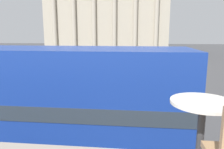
% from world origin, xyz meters
% --- Properties ---
extents(double_decker_bus, '(10.86, 2.68, 4.37)m').
position_xyz_m(double_decker_bus, '(-3.08, 4.35, 2.44)').
color(double_decker_bus, black).
rests_on(double_decker_bus, ground_plane).
extents(cafe_dining_table, '(0.60, 0.60, 0.73)m').
position_xyz_m(cafe_dining_table, '(1.23, -0.35, 4.02)').
color(cafe_dining_table, '#2D2D30').
rests_on(cafe_dining_table, cafe_floor_slab).
extents(plaza_building_left, '(26.67, 13.81, 17.83)m').
position_xyz_m(plaza_building_left, '(-5.87, 49.18, 8.91)').
color(plaza_building_left, '#B2A893').
rests_on(plaza_building_left, ground_plane).
extents(traffic_light_near, '(0.42, 0.24, 3.57)m').
position_xyz_m(traffic_light_near, '(-4.74, 9.68, 2.34)').
color(traffic_light_near, black).
rests_on(traffic_light_near, ground_plane).
extents(traffic_light_mid, '(0.42, 0.24, 3.71)m').
position_xyz_m(traffic_light_mid, '(2.33, 15.72, 2.43)').
color(traffic_light_mid, black).
rests_on(traffic_light_mid, ground_plane).
extents(car_navy, '(4.20, 1.93, 1.35)m').
position_xyz_m(car_navy, '(-4.35, 23.75, 0.70)').
color(car_navy, black).
rests_on(car_navy, ground_plane).
extents(car_maroon, '(4.20, 1.93, 1.35)m').
position_xyz_m(car_maroon, '(2.96, 28.92, 0.70)').
color(car_maroon, black).
rests_on(car_maroon, ground_plane).
extents(pedestrian_black, '(0.32, 0.32, 1.73)m').
position_xyz_m(pedestrian_black, '(0.93, 33.15, 1.00)').
color(pedestrian_black, '#282B33').
rests_on(pedestrian_black, ground_plane).
extents(pedestrian_yellow, '(0.32, 0.32, 1.61)m').
position_xyz_m(pedestrian_yellow, '(-5.32, 10.71, 0.92)').
color(pedestrian_yellow, '#282B33').
rests_on(pedestrian_yellow, ground_plane).
extents(pedestrian_grey, '(0.32, 0.32, 1.80)m').
position_xyz_m(pedestrian_grey, '(1.39, 20.18, 1.04)').
color(pedestrian_grey, '#282B33').
rests_on(pedestrian_grey, ground_plane).
extents(pedestrian_white, '(0.32, 0.32, 1.80)m').
position_xyz_m(pedestrian_white, '(-3.01, 24.84, 1.04)').
color(pedestrian_white, '#282B33').
rests_on(pedestrian_white, ground_plane).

